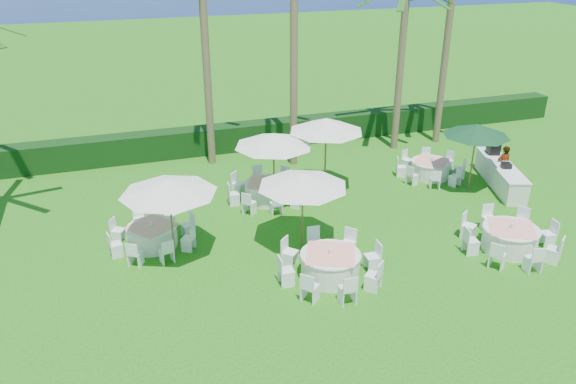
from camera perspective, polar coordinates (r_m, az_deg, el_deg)
name	(u,v)px	position (r m, az deg, el deg)	size (l,w,h in m)	color
ground	(347,283)	(16.56, 6.04, -9.22)	(120.00, 120.00, 0.00)	#1E5E10
hedge	(244,136)	(26.57, -4.51, 5.68)	(34.00, 1.00, 1.20)	black
banquet_table_b	(330,265)	(16.60, 4.31, -7.36)	(3.11, 3.11, 0.94)	silver
banquet_table_c	(510,238)	(19.27, 21.61, -4.37)	(3.09, 3.09, 0.94)	silver
banquet_table_d	(153,235)	(18.67, -13.58, -4.29)	(2.83, 2.83, 0.87)	silver
banquet_table_e	(267,191)	(21.23, -2.16, 0.15)	(2.97, 2.97, 0.91)	silver
banquet_table_f	(430,168)	(24.06, 14.26, 2.34)	(2.72, 2.72, 0.86)	silver
umbrella_a	(168,186)	(16.97, -12.07, 0.57)	(2.94, 2.94, 2.65)	brown
umbrella_b	(303,180)	(17.35, 1.51, 1.22)	(2.86, 2.86, 2.52)	brown
umbrella_c	(274,140)	(20.23, -1.48, 5.33)	(2.88, 2.88, 2.75)	brown
umbrella_d	(326,125)	(21.23, 3.91, 6.82)	(2.86, 2.86, 2.98)	brown
umbrella_green	(477,130)	(22.65, 18.63, 5.99)	(2.56, 2.56, 2.67)	brown
buffet_table	(500,174)	(24.04, 20.76, 1.76)	(2.06, 4.04, 1.42)	silver
staff_person	(503,165)	(24.21, 21.02, 2.62)	(0.57, 0.38, 1.58)	gray
palm_b	(205,39)	(23.73, -8.43, 15.08)	(4.31, 4.33, 9.77)	brown
palm_c	(294,2)	(23.22, 0.62, 18.77)	(4.35, 4.29, 12.66)	brown
palm_d	(401,60)	(26.11, 11.41, 13.05)	(4.40, 4.10, 7.45)	brown
palm_e	(447,41)	(27.38, 15.85, 14.57)	(4.41, 4.04, 8.75)	brown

